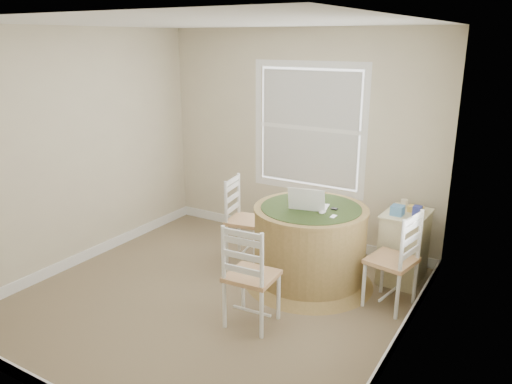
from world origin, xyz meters
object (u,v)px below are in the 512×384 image
Objects in this scene: corner_chest at (404,246)px; chair_right at (392,260)px; round_table at (310,242)px; chair_near at (252,275)px; chair_left at (247,220)px; laptop at (309,205)px.

chair_right is at bearing -83.75° from corner_chest.
round_table is 0.99m from chair_near.
chair_left is 0.98m from laptop.
chair_right is (0.86, -0.03, 0.02)m from round_table.
chair_near is 2.24× the size of laptop.
chair_near reaches higher than corner_chest.
corner_chest is at bearing -86.74° from chair_left.
chair_right is at bearing -1.94° from round_table.
chair_left is (-0.88, 0.17, 0.02)m from round_table.
laptop reaches higher than chair_left.
laptop reaches higher than chair_right.
laptop is (0.09, 0.95, 0.40)m from chair_near.
laptop is at bearing -108.44° from round_table.
laptop is (0.87, -0.21, 0.40)m from chair_left.
corner_chest is (0.83, 0.61, -0.49)m from laptop.
chair_left is 1.00× the size of chair_near.
chair_left is 2.24× the size of laptop.
chair_left reaches higher than round_table.
chair_left is at bearing -59.94° from chair_near.
chair_near is at bearing -118.32° from corner_chest.
laptop is at bearing -113.32° from chair_left.
corner_chest is at bearing -165.34° from chair_right.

